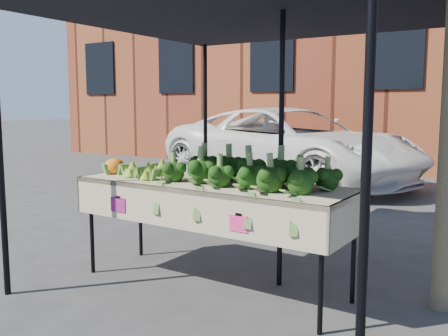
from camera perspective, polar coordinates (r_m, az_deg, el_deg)
ground at (r=4.17m, az=-0.93°, el=-14.36°), size 90.00×90.00×0.00m
table at (r=4.19m, az=-1.47°, el=-7.78°), size 2.42×0.88×0.90m
canopy at (r=4.34m, az=2.93°, el=5.05°), size 3.16×3.16×2.74m
broccoli_heap at (r=3.93m, az=2.67°, el=-0.07°), size 1.48×0.58×0.27m
romanesco_cluster at (r=4.47m, az=-8.73°, el=0.33°), size 0.44×0.48×0.21m
cauliflower_pair at (r=4.70m, az=-12.57°, el=0.45°), size 0.21×0.21×0.19m
vehicle at (r=9.87m, az=7.79°, el=13.99°), size 2.10×2.80×5.42m
building_left at (r=17.09m, az=7.22°, el=17.14°), size 12.00×8.00×9.00m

